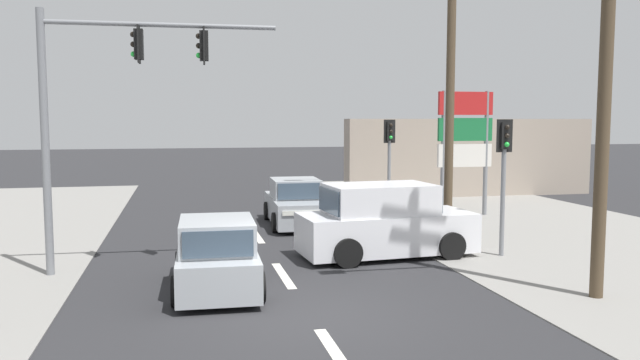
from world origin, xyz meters
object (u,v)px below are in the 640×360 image
(utility_pole_midground_right, at_px, (447,42))
(pedestal_signal_right_kerb, at_px, (504,164))
(suv_oncoming_near, at_px, (385,223))
(traffic_signal_mast, at_px, (104,93))
(sedan_receding_far, at_px, (296,204))
(utility_pole_foreground_right, at_px, (602,10))
(shopping_plaza_sign, at_px, (465,135))
(hatchback_kerbside_parked, at_px, (217,257))
(pedestal_signal_far_median, at_px, (389,151))

(utility_pole_midground_right, relative_size, pedestal_signal_right_kerb, 3.07)
(utility_pole_midground_right, height_order, suv_oncoming_near, utility_pole_midground_right)
(traffic_signal_mast, xyz_separation_m, sedan_receding_far, (5.43, 5.64, -3.44))
(pedestal_signal_right_kerb, bearing_deg, utility_pole_foreground_right, -92.89)
(utility_pole_midground_right, distance_m, pedestal_signal_right_kerb, 4.55)
(utility_pole_foreground_right, height_order, traffic_signal_mast, utility_pole_foreground_right)
(utility_pole_midground_right, bearing_deg, shopping_plaza_sign, 56.68)
(utility_pole_foreground_right, distance_m, sedan_receding_far, 11.82)
(pedestal_signal_right_kerb, relative_size, sedan_receding_far, 0.83)
(shopping_plaza_sign, relative_size, hatchback_kerbside_parked, 1.25)
(sedan_receding_far, bearing_deg, shopping_plaza_sign, 4.97)
(utility_pole_midground_right, height_order, pedestal_signal_right_kerb, utility_pole_midground_right)
(traffic_signal_mast, height_order, pedestal_signal_right_kerb, traffic_signal_mast)
(utility_pole_foreground_right, bearing_deg, traffic_signal_mast, 155.92)
(pedestal_signal_far_median, bearing_deg, suv_oncoming_near, -109.94)
(traffic_signal_mast, bearing_deg, utility_pole_foreground_right, -24.08)
(suv_oncoming_near, bearing_deg, pedestal_signal_right_kerb, -13.07)
(traffic_signal_mast, distance_m, pedestal_signal_right_kerb, 9.93)
(utility_pole_foreground_right, xyz_separation_m, pedestal_signal_far_median, (-0.54, 10.76, -3.20))
(utility_pole_midground_right, bearing_deg, sedan_receding_far, 142.87)
(pedestal_signal_right_kerb, xyz_separation_m, hatchback_kerbside_parked, (-7.41, -1.65, -1.71))
(traffic_signal_mast, relative_size, hatchback_kerbside_parked, 1.63)
(shopping_plaza_sign, height_order, suv_oncoming_near, shopping_plaza_sign)
(pedestal_signal_right_kerb, height_order, sedan_receding_far, pedestal_signal_right_kerb)
(pedestal_signal_right_kerb, bearing_deg, utility_pole_midground_right, 95.76)
(shopping_plaza_sign, xyz_separation_m, sedan_receding_far, (-6.41, -0.56, -2.28))
(utility_pole_foreground_right, height_order, hatchback_kerbside_parked, utility_pole_foreground_right)
(pedestal_signal_far_median, relative_size, hatchback_kerbside_parked, 0.97)
(suv_oncoming_near, relative_size, sedan_receding_far, 1.08)
(utility_pole_foreground_right, relative_size, traffic_signal_mast, 1.75)
(utility_pole_midground_right, bearing_deg, hatchback_kerbside_parked, -147.00)
(utility_pole_foreground_right, xyz_separation_m, pedestal_signal_right_kerb, (0.20, 3.89, -3.20))
(utility_pole_foreground_right, distance_m, pedestal_signal_far_median, 11.24)
(shopping_plaza_sign, bearing_deg, sedan_receding_far, -175.03)
(suv_oncoming_near, bearing_deg, hatchback_kerbside_parked, -152.23)
(shopping_plaza_sign, bearing_deg, utility_pole_midground_right, -123.32)
(suv_oncoming_near, bearing_deg, utility_pole_foreground_right, -58.77)
(hatchback_kerbside_parked, bearing_deg, utility_pole_foreground_right, -17.24)
(utility_pole_midground_right, bearing_deg, suv_oncoming_near, -139.51)
(utility_pole_foreground_right, bearing_deg, shopping_plaza_sign, 77.76)
(traffic_signal_mast, distance_m, sedan_receding_far, 8.55)
(sedan_receding_far, bearing_deg, hatchback_kerbside_parked, -111.85)
(hatchback_kerbside_parked, bearing_deg, utility_pole_midground_right, 33.00)
(traffic_signal_mast, xyz_separation_m, pedestal_signal_right_kerb, (9.77, -0.39, -1.73))
(traffic_signal_mast, distance_m, pedestal_signal_far_median, 11.25)
(utility_pole_foreground_right, distance_m, pedestal_signal_right_kerb, 5.04)
(hatchback_kerbside_parked, height_order, suv_oncoming_near, suv_oncoming_near)
(shopping_plaza_sign, bearing_deg, traffic_signal_mast, -152.38)
(utility_pole_foreground_right, relative_size, sedan_receding_far, 2.45)
(pedestal_signal_right_kerb, relative_size, hatchback_kerbside_parked, 0.97)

